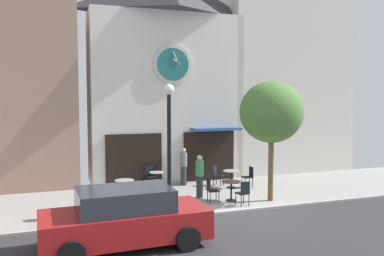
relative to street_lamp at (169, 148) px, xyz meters
name	(u,v)px	position (x,y,z in m)	size (l,w,h in m)	color
ground_plane	(249,215)	(2.44, -1.16, -2.23)	(25.21, 11.43, 0.13)	gray
clock_building	(166,71)	(1.48, 5.64, 2.95)	(7.12, 3.45, 9.96)	silver
neighbor_building_left	(12,35)	(-5.22, 6.09, 4.36)	(5.24, 3.07, 13.14)	#9E7A66
neighbor_building_right	(278,53)	(8.18, 6.63, 4.10)	(6.88, 4.17, 12.61)	silver
street_lamp	(169,148)	(0.00, 0.00, 0.00)	(0.36, 0.36, 4.35)	black
street_tree	(272,112)	(4.05, 0.22, 1.13)	(2.44, 2.19, 4.51)	brown
cafe_table_center_right	(125,186)	(-1.16, 2.11, -1.65)	(0.73, 0.73, 0.77)	black
cafe_table_near_curb	(157,178)	(0.40, 3.30, -1.70)	(0.61, 0.61, 0.77)	black
cafe_table_near_door	(231,187)	(2.62, 0.67, -1.67)	(0.73, 0.73, 0.75)	black
cafe_table_leftmost	(231,176)	(3.55, 2.66, -1.67)	(0.72, 0.72, 0.76)	black
cafe_chair_near_lamp	(135,190)	(-0.91, 1.31, -1.68)	(0.50, 0.50, 0.90)	black
cafe_chair_curbside	(217,174)	(3.15, 3.33, -1.68)	(0.57, 0.57, 0.90)	black
cafe_chair_by_entrance	(244,191)	(2.73, -0.15, -1.68)	(0.46, 0.46, 0.90)	black
cafe_chair_facing_wall	(211,189)	(1.79, 0.65, -1.68)	(0.43, 0.43, 0.90)	black
cafe_chair_outer	(249,175)	(4.33, 2.51, -1.68)	(0.43, 0.43, 0.90)	black
cafe_chair_corner	(150,174)	(0.33, 4.10, -1.68)	(0.49, 0.49, 0.90)	black
pedestrian_green	(200,176)	(1.66, 1.51, -1.35)	(0.42, 0.42, 1.67)	#2D2D38
pedestrian_grey	(184,166)	(1.78, 3.88, -1.35)	(0.45, 0.45, 1.67)	#2D2D38
parked_car_red	(125,218)	(-1.99, -2.69, -1.45)	(4.35, 2.12, 1.55)	maroon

